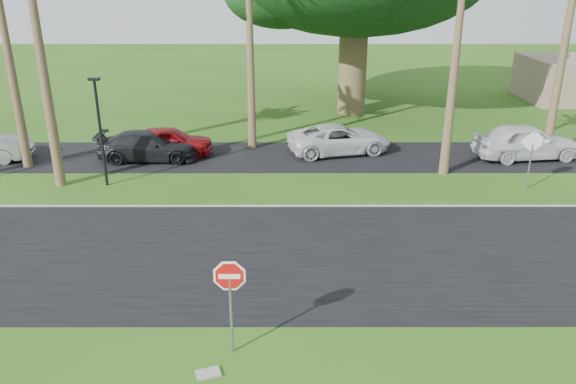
# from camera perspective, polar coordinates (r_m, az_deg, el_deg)

# --- Properties ---
(ground) EXTENTS (120.00, 120.00, 0.00)m
(ground) POSITION_cam_1_polar(r_m,az_deg,el_deg) (16.78, -6.42, -9.57)
(ground) COLOR #264C13
(ground) RESTS_ON ground
(road) EXTENTS (120.00, 8.00, 0.02)m
(road) POSITION_cam_1_polar(r_m,az_deg,el_deg) (18.51, -5.78, -6.36)
(road) COLOR black
(road) RESTS_ON ground
(parking_strip) EXTENTS (120.00, 5.00, 0.02)m
(parking_strip) POSITION_cam_1_polar(r_m,az_deg,el_deg) (28.19, -3.80, 3.62)
(parking_strip) COLOR black
(parking_strip) RESTS_ON ground
(curb) EXTENTS (120.00, 0.12, 0.06)m
(curb) POSITION_cam_1_polar(r_m,az_deg,el_deg) (22.15, -4.81, -1.43)
(curb) COLOR gray
(curb) RESTS_ON ground
(stop_sign_near) EXTENTS (1.05, 0.07, 2.62)m
(stop_sign_near) POSITION_cam_1_polar(r_m,az_deg,el_deg) (13.26, -5.91, -9.69)
(stop_sign_near) COLOR gray
(stop_sign_near) RESTS_ON ground
(stop_sign_far) EXTENTS (1.05, 0.07, 2.62)m
(stop_sign_far) POSITION_cam_1_polar(r_m,az_deg,el_deg) (25.43, 23.56, 4.03)
(stop_sign_far) COLOR gray
(stop_sign_far) RESTS_ON ground
(streetlight_right) EXTENTS (0.45, 0.25, 4.64)m
(streetlight_right) POSITION_cam_1_polar(r_m,az_deg,el_deg) (24.82, -18.58, 6.43)
(streetlight_right) COLOR black
(streetlight_right) RESTS_ON ground
(car_red) EXTENTS (4.42, 1.98, 1.48)m
(car_red) POSITION_cam_1_polar(r_m,az_deg,el_deg) (28.67, -12.02, 5.02)
(car_red) COLOR maroon
(car_red) RESTS_ON ground
(car_dark) EXTENTS (4.88, 2.08, 1.40)m
(car_dark) POSITION_cam_1_polar(r_m,az_deg,el_deg) (28.26, -14.00, 4.53)
(car_dark) COLOR black
(car_dark) RESTS_ON ground
(car_minivan) EXTENTS (5.60, 3.57, 1.44)m
(car_minivan) POSITION_cam_1_polar(r_m,az_deg,el_deg) (28.62, 5.23, 5.34)
(car_minivan) COLOR silver
(car_minivan) RESTS_ON ground
(car_pickup) EXTENTS (5.28, 2.67, 1.72)m
(car_pickup) POSITION_cam_1_polar(r_m,az_deg,el_deg) (29.96, 23.08, 4.71)
(car_pickup) COLOR silver
(car_pickup) RESTS_ON ground
(utility_slab) EXTENTS (0.63, 0.51, 0.06)m
(utility_slab) POSITION_cam_1_polar(r_m,az_deg,el_deg) (13.64, -8.11, -17.78)
(utility_slab) COLOR gray
(utility_slab) RESTS_ON ground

